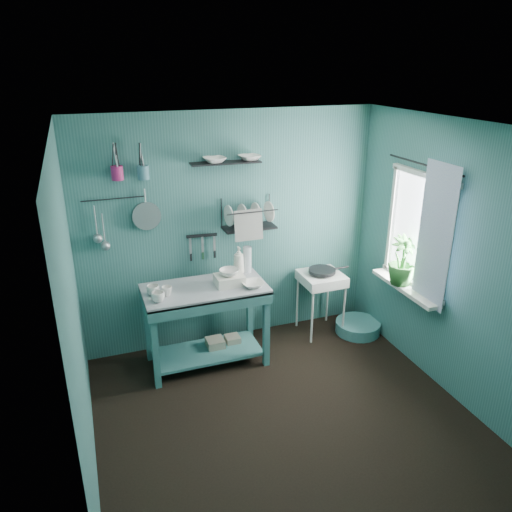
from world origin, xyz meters
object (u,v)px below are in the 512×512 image
object	(u,v)px
mug_left	(158,297)
frying_pan	(322,271)
work_counter	(206,326)
floor_basin	(358,327)
water_bottle	(247,259)
mug_right	(153,290)
wash_tub	(229,280)
dish_rack	(249,214)
utensil_cup_magenta	(117,173)
soap_bottle	(239,260)
potted_plant	(402,260)
hotplate_stand	(320,303)
mug_mid	(167,291)
storage_tin_large	(215,348)
colander	(147,216)
utensil_cup_teal	(143,172)
storage_tin_small	(233,344)

from	to	relation	value
mug_left	frying_pan	bearing A→B (deg)	10.24
work_counter	floor_basin	distance (m)	1.83
work_counter	water_bottle	size ratio (longest dim) A/B	4.34
mug_right	wash_tub	size ratio (longest dim) A/B	0.44
dish_rack	utensil_cup_magenta	bearing A→B (deg)	-179.78
soap_bottle	frying_pan	world-z (taller)	soap_bottle
mug_left	potted_plant	distance (m)	2.42
frying_pan	floor_basin	size ratio (longest dim) A/B	0.59
wash_tub	hotplate_stand	distance (m)	1.27
mug_left	utensil_cup_magenta	bearing A→B (deg)	111.54
mug_mid	mug_right	distance (m)	0.13
storage_tin_large	floor_basin	world-z (taller)	storage_tin_large
hotplate_stand	dish_rack	bearing A→B (deg)	172.66
mug_mid	potted_plant	xyz separation A→B (m)	(2.28, -0.46, 0.18)
utensil_cup_magenta	water_bottle	bearing A→B (deg)	-7.31
dish_rack	mug_mid	bearing A→B (deg)	-155.67
hotplate_stand	utensil_cup_magenta	world-z (taller)	utensil_cup_magenta
mug_right	dish_rack	distance (m)	1.26
water_bottle	colander	xyz separation A→B (m)	(-0.97, 0.19, 0.52)
storage_tin_large	dish_rack	bearing A→B (deg)	29.82
work_counter	mug_left	bearing A→B (deg)	-163.73
work_counter	water_bottle	bearing A→B (deg)	20.77
work_counter	frying_pan	bearing A→B (deg)	5.11
work_counter	utensil_cup_magenta	world-z (taller)	utensil_cup_magenta
mug_right	mug_mid	bearing A→B (deg)	-26.57
mug_right	soap_bottle	size ratio (longest dim) A/B	0.41
utensil_cup_teal	soap_bottle	bearing A→B (deg)	-11.33
utensil_cup_magenta	storage_tin_large	world-z (taller)	utensil_cup_magenta
wash_tub	hotplate_stand	size ratio (longest dim) A/B	0.39
storage_tin_large	storage_tin_small	xyz separation A→B (m)	(0.20, 0.03, -0.01)
work_counter	frying_pan	size ratio (longest dim) A/B	4.05
potted_plant	mug_mid	bearing A→B (deg)	168.50
soap_bottle	utensil_cup_teal	distance (m)	1.30
dish_rack	potted_plant	size ratio (longest dim) A/B	1.09
utensil_cup_teal	potted_plant	xyz separation A→B (m)	(2.36, -0.90, -0.88)
mug_right	potted_plant	bearing A→B (deg)	-12.31
soap_bottle	potted_plant	world-z (taller)	potted_plant
storage_tin_large	hotplate_stand	bearing A→B (deg)	5.64
work_counter	wash_tub	xyz separation A→B (m)	(0.25, -0.02, 0.48)
storage_tin_small	floor_basin	world-z (taller)	storage_tin_small
wash_tub	soap_bottle	size ratio (longest dim) A/B	0.94
floor_basin	utensil_cup_magenta	bearing A→B (deg)	171.47
mug_right	storage_tin_large	xyz separation A→B (m)	(0.60, 0.05, -0.80)
soap_bottle	potted_plant	bearing A→B (deg)	-26.05
work_counter	soap_bottle	bearing A→B (deg)	23.30
wash_tub	hotplate_stand	world-z (taller)	wash_tub
floor_basin	storage_tin_large	bearing A→B (deg)	178.40
frying_pan	utensil_cup_teal	size ratio (longest dim) A/B	2.31
work_counter	storage_tin_small	bearing A→B (deg)	12.77
utensil_cup_teal	hotplate_stand	bearing A→B (deg)	-6.18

